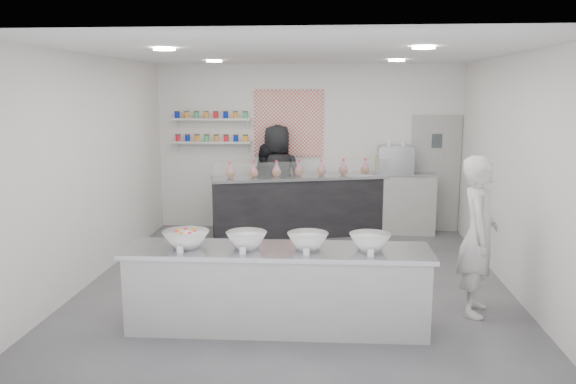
% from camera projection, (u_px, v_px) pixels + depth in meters
% --- Properties ---
extents(floor, '(6.00, 6.00, 0.00)m').
position_uv_depth(floor, '(297.00, 282.00, 7.55)').
color(floor, '#515156').
rests_on(floor, ground).
extents(ceiling, '(6.00, 6.00, 0.00)m').
position_uv_depth(ceiling, '(298.00, 53.00, 7.01)').
color(ceiling, white).
rests_on(ceiling, floor).
extents(back_wall, '(5.50, 0.00, 5.50)m').
position_uv_depth(back_wall, '(308.00, 148.00, 10.22)').
color(back_wall, white).
rests_on(back_wall, floor).
extents(left_wall, '(0.00, 6.00, 6.00)m').
position_uv_depth(left_wall, '(92.00, 169.00, 7.50)').
color(left_wall, white).
rests_on(left_wall, floor).
extents(right_wall, '(0.00, 6.00, 6.00)m').
position_uv_depth(right_wall, '(515.00, 174.00, 7.06)').
color(right_wall, white).
rests_on(right_wall, floor).
extents(back_door, '(0.88, 0.04, 2.10)m').
position_uv_depth(back_door, '(435.00, 174.00, 10.09)').
color(back_door, '#9E9F9C').
rests_on(back_door, floor).
extents(pattern_panel, '(1.25, 0.03, 1.20)m').
position_uv_depth(pattern_panel, '(289.00, 123.00, 10.14)').
color(pattern_panel, '#DF5445').
rests_on(pattern_panel, back_wall).
extents(jar_shelf_lower, '(1.45, 0.22, 0.04)m').
position_uv_depth(jar_shelf_lower, '(212.00, 142.00, 10.25)').
color(jar_shelf_lower, silver).
rests_on(jar_shelf_lower, back_wall).
extents(jar_shelf_upper, '(1.45, 0.22, 0.04)m').
position_uv_depth(jar_shelf_upper, '(211.00, 119.00, 10.17)').
color(jar_shelf_upper, silver).
rests_on(jar_shelf_upper, back_wall).
extents(preserve_jars, '(1.45, 0.10, 0.56)m').
position_uv_depth(preserve_jars, '(211.00, 127.00, 10.18)').
color(preserve_jars, red).
rests_on(preserve_jars, jar_shelf_lower).
extents(downlight_0, '(0.24, 0.24, 0.02)m').
position_uv_depth(downlight_0, '(164.00, 49.00, 6.15)').
color(downlight_0, white).
rests_on(downlight_0, ceiling).
extents(downlight_1, '(0.24, 0.24, 0.02)m').
position_uv_depth(downlight_1, '(424.00, 48.00, 5.92)').
color(downlight_1, white).
rests_on(downlight_1, ceiling).
extents(downlight_2, '(0.24, 0.24, 0.02)m').
position_uv_depth(downlight_2, '(214.00, 61.00, 8.70)').
color(downlight_2, white).
rests_on(downlight_2, ceiling).
extents(downlight_3, '(0.24, 0.24, 0.02)m').
position_uv_depth(downlight_3, '(397.00, 60.00, 8.47)').
color(downlight_3, white).
rests_on(downlight_3, ceiling).
extents(prep_counter, '(3.27, 0.81, 0.89)m').
position_uv_depth(prep_counter, '(277.00, 288.00, 6.02)').
color(prep_counter, '#A4A49F').
rests_on(prep_counter, floor).
extents(back_bar, '(3.49, 1.54, 1.07)m').
position_uv_depth(back_bar, '(310.00, 205.00, 9.90)').
color(back_bar, black).
rests_on(back_bar, floor).
extents(sneeze_guard, '(3.27, 0.93, 0.29)m').
position_uv_depth(sneeze_guard, '(314.00, 170.00, 9.49)').
color(sneeze_guard, white).
rests_on(sneeze_guard, back_bar).
extents(espresso_ledge, '(1.47, 0.47, 1.09)m').
position_uv_depth(espresso_ledge, '(393.00, 203.00, 10.05)').
color(espresso_ledge, '#A4A49F').
rests_on(espresso_ledge, floor).
extents(espresso_machine, '(0.61, 0.42, 0.47)m').
position_uv_depth(espresso_machine, '(395.00, 160.00, 9.91)').
color(espresso_machine, '#93969E').
rests_on(espresso_machine, espresso_ledge).
extents(cup_stacks, '(0.24, 0.24, 0.30)m').
position_uv_depth(cup_stacks, '(381.00, 164.00, 9.95)').
color(cup_stacks, tan).
rests_on(cup_stacks, espresso_ledge).
extents(prep_bowls, '(2.40, 0.59, 0.17)m').
position_uv_depth(prep_bowls, '(277.00, 241.00, 5.92)').
color(prep_bowls, white).
rests_on(prep_bowls, prep_counter).
extents(label_cards, '(2.01, 0.04, 0.07)m').
position_uv_depth(label_cards, '(270.00, 260.00, 5.40)').
color(label_cards, white).
rests_on(label_cards, prep_counter).
extents(cookie_bags, '(2.89, 0.95, 0.28)m').
position_uv_depth(cookie_bags, '(310.00, 168.00, 9.78)').
color(cookie_bags, '#CF6F8B').
rests_on(cookie_bags, back_bar).
extents(woman_prep, '(0.59, 0.76, 1.83)m').
position_uv_depth(woman_prep, '(478.00, 236.00, 6.34)').
color(woman_prep, silver).
rests_on(woman_prep, floor).
extents(staff_left, '(0.95, 0.86, 1.59)m').
position_uv_depth(staff_left, '(266.00, 188.00, 10.16)').
color(staff_left, black).
rests_on(staff_left, floor).
extents(staff_right, '(1.03, 0.75, 1.94)m').
position_uv_depth(staff_right, '(277.00, 178.00, 10.11)').
color(staff_right, black).
rests_on(staff_right, floor).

